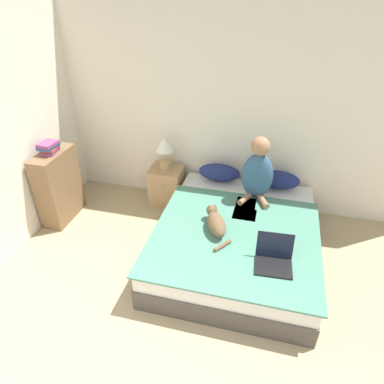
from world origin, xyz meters
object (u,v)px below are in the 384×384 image
pillow_far (278,180)px  person_sitting (258,172)px  pillow_near (219,172)px  laptop_open (274,259)px  bookshelf (59,186)px  cat_tabby (216,222)px  table_lamp (165,148)px  nightstand (167,185)px  bed (236,239)px  book_stack_top (49,147)px

pillow_far → person_sitting: size_ratio=0.69×
pillow_near → laptop_open: 1.57m
laptop_open → bookshelf: (-2.64, 0.67, -0.02)m
cat_tabby → table_lamp: bearing=16.5°
person_sitting → cat_tabby: (-0.33, -0.73, -0.25)m
pillow_near → pillow_far: size_ratio=1.00×
person_sitting → nightstand: (-1.19, 0.24, -0.50)m
pillow_far → table_lamp: size_ratio=1.23×
pillow_near → table_lamp: table_lamp is taller
table_lamp → person_sitting: bearing=-12.4°
nightstand → table_lamp: size_ratio=1.19×
bed → pillow_far: bearing=66.9°
nightstand → table_lamp: bearing=117.7°
nightstand → bookshelf: size_ratio=0.56×
table_lamp → book_stack_top: 1.37m
cat_tabby → nightstand: size_ratio=1.14×
pillow_near → book_stack_top: book_stack_top is taller
bed → pillow_near: (-0.37, 0.86, 0.32)m
nightstand → table_lamp: 0.54m
pillow_far → nightstand: 1.46m
laptop_open → nightstand: (-1.46, 1.33, -0.22)m
laptop_open → book_stack_top: 2.77m
pillow_far → pillow_near: bearing=180.0°
pillow_near → book_stack_top: 2.06m
pillow_far → cat_tabby: size_ratio=0.91×
pillow_near → laptop_open: (0.76, -1.37, -0.05)m
table_lamp → bookshelf: (-1.17, -0.68, -0.34)m
nightstand → table_lamp: table_lamp is taller
bookshelf → cat_tabby: bearing=-8.6°
pillow_far → nightstand: pillow_far is taller
pillow_near → bookshelf: 2.01m
nightstand → person_sitting: bearing=-11.3°
pillow_far → cat_tabby: 1.16m
pillow_far → cat_tabby: (-0.58, -1.00, -0.02)m
table_lamp → bookshelf: table_lamp is taller
pillow_far → book_stack_top: (-2.62, -0.69, 0.45)m
bed → cat_tabby: 0.40m
laptop_open → book_stack_top: (-2.64, 0.67, 0.50)m
pillow_near → pillow_far: bearing=0.0°
bed → cat_tabby: cat_tabby is taller
pillow_far → table_lamp: table_lamp is taller
bed → person_sitting: bearing=78.4°
pillow_far → laptop_open: (0.03, -1.37, -0.05)m
pillow_near → table_lamp: bearing=-179.0°
pillow_far → nightstand: bearing=-178.4°
pillow_near → laptop_open: bearing=-60.9°
bed → nightstand: (-1.07, 0.82, 0.05)m
pillow_far → laptop_open: size_ratio=1.50×
bed → cat_tabby: (-0.21, -0.14, 0.30)m
pillow_far → laptop_open: laptop_open is taller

